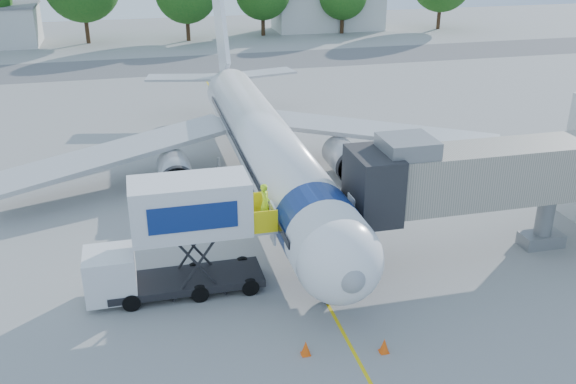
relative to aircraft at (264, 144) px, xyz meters
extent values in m
plane|color=gray|center=(0.00, -4.12, -2.95)|extent=(160.00, 160.00, 0.00)
cube|color=yellow|center=(0.00, -4.12, -2.94)|extent=(0.15, 70.00, 0.01)
cube|color=#59595B|center=(0.00, 37.88, -2.94)|extent=(120.00, 10.00, 0.01)
cylinder|color=white|center=(0.00, -1.12, 0.05)|extent=(3.70, 28.00, 3.70)
sphere|color=white|center=(0.00, -15.12, 0.05)|extent=(3.70, 3.70, 3.70)
sphere|color=gray|center=(0.00, -16.67, 0.05)|extent=(1.10, 1.10, 1.10)
cone|color=white|center=(0.00, 15.88, 0.05)|extent=(3.70, 6.00, 3.70)
cube|color=white|center=(0.00, 16.88, 4.25)|extent=(0.35, 7.26, 8.29)
cube|color=#AAACAF|center=(9.00, 2.38, -0.65)|extent=(16.17, 9.32, 1.42)
cube|color=#AAACAF|center=(-9.00, 2.38, -0.65)|extent=(16.17, 9.32, 1.42)
cylinder|color=#999BA0|center=(5.50, 0.38, -1.65)|extent=(2.10, 3.60, 2.10)
cylinder|color=#999BA0|center=(-5.50, 0.38, -1.65)|extent=(2.10, 3.60, 2.10)
cube|color=black|center=(0.00, -15.42, 0.50)|extent=(2.60, 1.39, 0.81)
cylinder|color=navy|center=(0.00, -12.12, 0.05)|extent=(3.73, 2.00, 3.73)
cylinder|color=silver|center=(0.00, -13.62, -2.20)|extent=(0.16, 0.16, 1.50)
cylinder|color=black|center=(0.00, -13.62, -2.63)|extent=(0.25, 0.64, 0.64)
cylinder|color=black|center=(2.60, 1.88, -2.50)|extent=(0.35, 0.90, 0.90)
cylinder|color=black|center=(-2.60, 1.88, -2.50)|extent=(0.35, 0.90, 0.90)
cube|color=#ACA293|center=(9.00, -11.12, 1.45)|extent=(13.60, 2.60, 2.80)
cube|color=black|center=(2.90, -11.12, 1.45)|extent=(2.00, 3.20, 3.20)
cube|color=slate|center=(4.50, -11.12, 3.25)|extent=(2.40, 2.40, 0.80)
cylinder|color=slate|center=(12.50, -11.12, -1.45)|extent=(0.90, 0.90, 3.00)
cube|color=slate|center=(12.50, -11.12, -2.60)|extent=(2.20, 1.20, 0.70)
cylinder|color=black|center=(11.60, -11.12, -2.60)|extent=(0.30, 0.70, 0.70)
cylinder|color=black|center=(13.40, -11.12, -2.60)|extent=(0.30, 0.70, 0.70)
cube|color=black|center=(-6.00, -11.12, -2.40)|extent=(7.00, 2.30, 0.35)
cube|color=silver|center=(-9.30, -11.12, -1.60)|extent=(2.20, 2.20, 2.10)
cube|color=black|center=(-9.30, -11.12, -1.15)|extent=(1.90, 2.10, 0.70)
cube|color=silver|center=(-5.60, -11.12, 1.30)|extent=(5.20, 2.40, 2.50)
cube|color=navy|center=(-5.60, -12.34, 1.30)|extent=(3.80, 0.04, 1.20)
cube|color=silver|center=(-2.45, -11.12, 0.10)|extent=(1.10, 2.20, 0.10)
cube|color=yellow|center=(-2.45, -12.17, 0.65)|extent=(1.10, 0.06, 1.10)
cube|color=yellow|center=(-2.45, -10.07, 0.65)|extent=(1.10, 0.06, 1.10)
cylinder|color=black|center=(-3.20, -12.17, -2.55)|extent=(0.80, 0.25, 0.80)
cylinder|color=black|center=(-3.20, -10.07, -2.55)|extent=(0.80, 0.25, 0.80)
cylinder|color=black|center=(-8.50, -12.17, -2.55)|extent=(0.80, 0.25, 0.80)
cylinder|color=black|center=(-8.50, -10.07, -2.55)|extent=(0.80, 0.25, 0.80)
imported|color=#B5ED19|center=(-2.24, -11.12, 1.09)|extent=(0.48, 0.70, 1.88)
cone|color=#FE550D|center=(1.17, -17.56, -2.63)|extent=(0.40, 0.40, 0.63)
cube|color=#FE550D|center=(1.17, -17.56, -2.93)|extent=(0.36, 0.36, 0.04)
cone|color=#FE550D|center=(-1.90, -16.97, -2.63)|extent=(0.39, 0.39, 0.63)
cube|color=#FE550D|center=(-1.90, -16.97, -2.93)|extent=(0.36, 0.36, 0.04)
cube|color=beige|center=(22.00, 57.88, -0.45)|extent=(16.00, 7.00, 5.00)
cylinder|color=#382314|center=(-12.80, 54.65, -0.69)|extent=(0.56, 0.56, 4.51)
cylinder|color=#382314|center=(0.56, 53.38, -1.07)|extent=(0.56, 0.56, 3.75)
cylinder|color=#382314|center=(11.42, 54.98, -1.18)|extent=(0.56, 0.56, 3.53)
cylinder|color=#382314|center=(22.99, 53.99, -1.37)|extent=(0.56, 0.56, 3.16)
cylinder|color=#382314|center=(38.48, 54.29, -0.92)|extent=(0.56, 0.56, 4.06)
camera|label=1|loc=(-7.53, -36.92, 13.05)|focal=40.00mm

